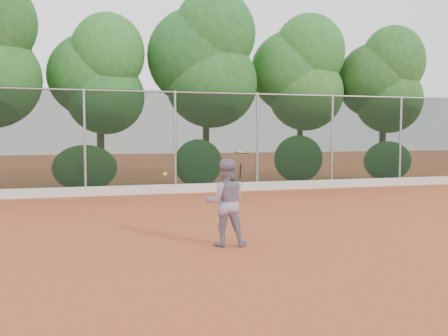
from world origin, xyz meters
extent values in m
plane|color=#A44826|center=(0.00, 0.00, 0.00)|extent=(80.00, 80.00, 0.00)
cube|color=silver|center=(0.00, 6.82, 0.15)|extent=(24.00, 0.20, 0.30)
imported|color=gray|center=(-0.65, -1.33, 0.79)|extent=(0.88, 0.75, 1.59)
cube|color=black|center=(0.00, 7.00, 1.75)|extent=(24.00, 0.01, 3.50)
cylinder|color=gray|center=(0.00, 7.00, 3.45)|extent=(24.00, 0.06, 0.06)
cylinder|color=gray|center=(-3.00, 7.00, 1.75)|extent=(0.09, 0.09, 3.50)
cylinder|color=gray|center=(0.00, 7.00, 1.75)|extent=(0.09, 0.09, 3.50)
cylinder|color=gray|center=(3.00, 7.00, 1.75)|extent=(0.09, 0.09, 3.50)
cylinder|color=gray|center=(6.00, 7.00, 1.75)|extent=(0.09, 0.09, 3.50)
cylinder|color=gray|center=(9.00, 7.00, 1.75)|extent=(0.09, 0.09, 3.50)
cylinder|color=#492B1C|center=(-2.40, 9.30, 1.20)|extent=(0.28, 0.28, 2.40)
ellipsoid|color=#1D571E|center=(-2.20, 9.20, 3.40)|extent=(2.90, 2.40, 2.80)
ellipsoid|color=#1F561D|center=(-2.70, 9.50, 4.20)|extent=(3.20, 2.70, 3.10)
ellipsoid|color=#235E20|center=(-2.10, 9.00, 5.00)|extent=(2.70, 2.30, 2.90)
cylinder|color=#3A2716|center=(1.60, 9.00, 1.50)|extent=(0.26, 0.26, 3.00)
ellipsoid|color=#32702A|center=(1.80, 8.90, 4.00)|extent=(3.60, 3.00, 3.50)
ellipsoid|color=#296A28|center=(1.30, 9.20, 5.00)|extent=(3.90, 3.20, 3.80)
ellipsoid|color=#2F752C|center=(1.90, 8.80, 5.90)|extent=(3.20, 2.70, 3.30)
cylinder|color=#402C18|center=(5.70, 9.20, 1.35)|extent=(0.24, 0.24, 2.70)
ellipsoid|color=#27591E|center=(5.90, 9.10, 3.70)|extent=(3.20, 2.70, 3.10)
ellipsoid|color=#20541C|center=(5.40, 9.40, 4.60)|extent=(3.50, 2.90, 3.40)
ellipsoid|color=#205A1E|center=(6.00, 9.00, 5.40)|extent=(3.00, 2.50, 3.10)
cylinder|color=#402B18|center=(9.40, 8.80, 1.25)|extent=(0.28, 0.28, 2.50)
ellipsoid|color=#356B29|center=(9.60, 8.70, 3.50)|extent=(3.00, 2.50, 2.90)
ellipsoid|color=#2D5E24|center=(9.10, 9.00, 4.30)|extent=(3.30, 2.80, 3.20)
ellipsoid|color=#326E29|center=(9.70, 8.60, 5.10)|extent=(2.80, 2.40, 3.00)
ellipsoid|color=#37722B|center=(-3.00, 7.80, 0.85)|extent=(2.20, 1.16, 1.60)
ellipsoid|color=#2C732D|center=(1.00, 7.80, 0.95)|extent=(1.80, 1.04, 1.76)
ellipsoid|color=#296426|center=(5.00, 7.80, 1.05)|extent=(2.00, 1.10, 1.84)
ellipsoid|color=#286928|center=(9.00, 7.80, 0.90)|extent=(2.16, 1.12, 1.64)
cylinder|color=black|center=(-0.38, -1.36, 1.36)|extent=(0.03, 0.06, 0.27)
torus|color=black|center=(-0.38, -1.42, 1.71)|extent=(0.28, 0.28, 0.05)
cylinder|color=#CFEB45|center=(-0.38, -1.42, 1.71)|extent=(0.24, 0.24, 0.03)
sphere|color=#D2F938|center=(-1.68, -0.88, 1.30)|extent=(0.07, 0.07, 0.07)
camera|label=1|loc=(-3.19, -9.95, 2.05)|focal=40.00mm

